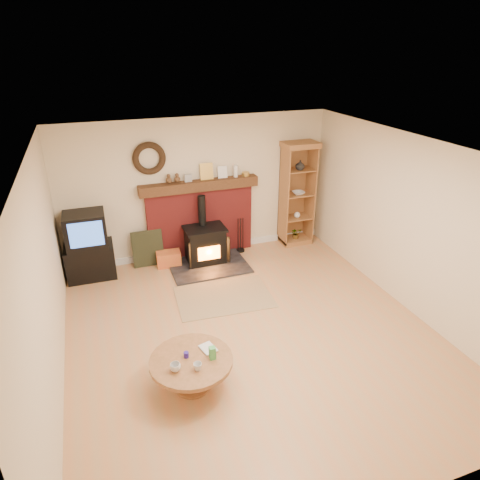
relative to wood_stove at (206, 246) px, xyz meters
name	(u,v)px	position (x,y,z in m)	size (l,w,h in m)	color
ground	(251,333)	(0.02, -2.27, -0.34)	(5.50, 5.50, 0.00)	tan
room_shell	(249,219)	(0.00, -2.18, 1.38)	(5.02, 5.52, 2.61)	beige
chimney_breast	(200,215)	(0.02, 0.40, 0.46)	(2.20, 0.22, 1.78)	maroon
wood_stove	(206,246)	(0.00, 0.00, 0.00)	(1.40, 1.00, 1.26)	black
area_rug	(224,297)	(-0.06, -1.25, -0.33)	(1.51, 1.04, 0.01)	brown
tv_unit	(88,247)	(-2.02, 0.20, 0.23)	(0.82, 0.59, 1.19)	black
curio_cabinet	(297,194)	(1.96, 0.29, 0.69)	(0.66, 0.48, 2.06)	#9B6332
firelog_box	(169,259)	(-0.68, 0.13, -0.20)	(0.43, 0.27, 0.27)	gold
leaning_painting	(148,248)	(-1.02, 0.28, 0.00)	(0.56, 0.03, 0.67)	black
fire_tools	(241,245)	(0.77, 0.23, -0.20)	(0.16, 0.16, 0.70)	black
coffee_table	(192,365)	(-1.02, -3.01, 0.00)	(0.98, 0.98, 0.58)	brown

